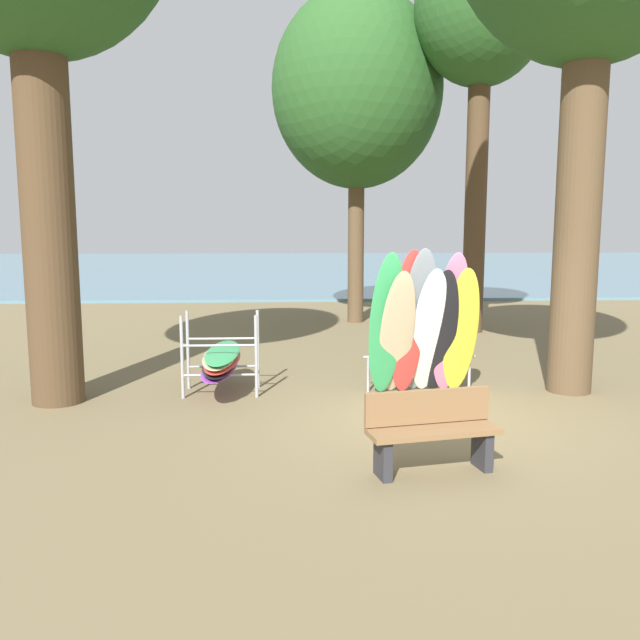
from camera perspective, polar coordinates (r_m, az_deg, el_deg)
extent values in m
plane|color=brown|center=(9.09, 9.22, -8.38)|extent=(80.00, 80.00, 0.00)
cube|color=slate|center=(40.24, -0.36, 4.61)|extent=(80.00, 36.00, 0.10)
cylinder|color=#4C3823|center=(10.20, -22.44, 9.59)|extent=(0.74, 0.74, 5.87)
cylinder|color=brown|center=(10.82, 21.41, 9.77)|extent=(0.67, 0.67, 5.96)
cylinder|color=brown|center=(17.58, 3.12, 7.35)|extent=(0.42, 0.42, 4.64)
ellipsoid|color=#285623|center=(17.92, 3.22, 19.27)|extent=(4.37, 4.37, 5.02)
cylinder|color=#4C3823|center=(16.33, 13.29, 10.40)|extent=(0.51, 0.51, 6.53)
ellipsoid|color=#285623|center=(17.04, 13.80, 24.80)|extent=(3.09, 3.09, 3.56)
ellipsoid|color=#339E56|center=(9.86, 5.74, -0.44)|extent=(0.57, 0.69, 2.20)
ellipsoid|color=#C6B289|center=(9.93, 6.66, -1.16)|extent=(0.58, 0.82, 1.94)
ellipsoid|color=red|center=(9.95, 7.59, -0.28)|extent=(0.55, 0.68, 2.24)
ellipsoid|color=gray|center=(9.99, 8.51, -0.21)|extent=(0.54, 0.88, 2.26)
ellipsoid|color=white|center=(10.06, 9.40, -1.01)|extent=(0.55, 0.83, 1.97)
ellipsoid|color=black|center=(10.11, 10.29, -1.03)|extent=(0.54, 0.80, 1.95)
ellipsoid|color=pink|center=(10.15, 11.19, -0.33)|extent=(0.54, 0.69, 2.19)
ellipsoid|color=yellow|center=(10.22, 12.05, -0.94)|extent=(0.54, 0.64, 1.97)
cylinder|color=#9EA0A5|center=(10.32, 4.17, -4.71)|extent=(0.04, 0.04, 0.55)
cylinder|color=#9EA0A5|center=(10.64, 12.75, -4.51)|extent=(0.04, 0.04, 0.55)
cylinder|color=#9EA0A5|center=(10.39, 8.56, -3.14)|extent=(1.75, 0.04, 0.04)
cylinder|color=#9EA0A5|center=(10.05, -11.80, -3.18)|extent=(0.05, 0.05, 1.25)
cylinder|color=#9EA0A5|center=(9.95, -5.52, -3.16)|extent=(0.05, 0.05, 1.25)
cylinder|color=#9EA0A5|center=(10.64, -11.32, -2.54)|extent=(0.05, 0.05, 1.25)
cylinder|color=#9EA0A5|center=(10.53, -5.38, -2.52)|extent=(0.05, 0.05, 1.25)
cylinder|color=#9EA0A5|center=(10.04, -8.65, -4.71)|extent=(1.10, 0.04, 0.04)
cylinder|color=#9EA0A5|center=(9.95, -8.70, -2.19)|extent=(1.10, 0.04, 0.04)
cylinder|color=#9EA0A5|center=(10.63, -8.33, -3.99)|extent=(1.10, 0.04, 0.04)
cylinder|color=#9EA0A5|center=(10.54, -8.39, -1.60)|extent=(1.10, 0.04, 0.04)
ellipsoid|color=purple|center=(10.33, -8.63, -4.08)|extent=(0.57, 2.12, 0.06)
ellipsoid|color=black|center=(10.31, -8.69, -3.76)|extent=(0.58, 2.12, 0.06)
ellipsoid|color=red|center=(10.30, -8.36, -3.43)|extent=(0.56, 2.11, 0.06)
ellipsoid|color=#C6B289|center=(10.29, -8.66, -3.10)|extent=(0.56, 2.11, 0.06)
ellipsoid|color=#339E56|center=(10.27, -8.37, -2.77)|extent=(0.51, 2.10, 0.06)
cube|color=#2D2D33|center=(6.95, 5.45, -11.77)|extent=(0.16, 0.33, 0.42)
cube|color=#2D2D33|center=(7.38, 13.81, -10.76)|extent=(0.16, 0.33, 0.42)
cube|color=olive|center=(7.07, 9.81, -9.44)|extent=(1.45, 0.66, 0.06)
cube|color=olive|center=(7.17, 9.27, -7.35)|extent=(1.39, 0.33, 0.36)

